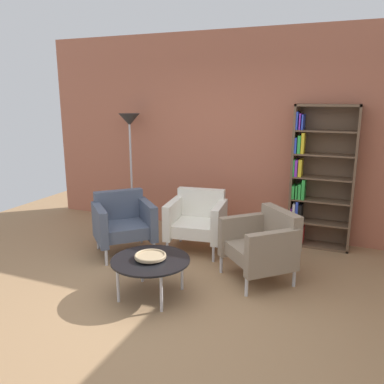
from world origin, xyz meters
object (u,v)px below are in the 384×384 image
Objects in this scene: armchair_spare_guest at (123,221)px; bookshelf_tall at (317,180)px; decorative_bowl at (150,256)px; armchair_near_window at (197,219)px; coffee_table_low at (151,262)px; armchair_corner_red at (263,244)px; floor_lamp_torchiere at (130,133)px.

bookshelf_tall is at bearing -16.89° from armchair_spare_guest.
decorative_bowl is 0.40× the size of armchair_near_window.
decorative_bowl reaches higher than coffee_table_low.
armchair_corner_red and armchair_near_window have the same top height.
armchair_near_window is at bearing -24.91° from floor_lamp_torchiere.
armchair_corner_red reaches higher than coffee_table_low.
bookshelf_tall is at bearing 57.37° from decorative_bowl.
coffee_table_low is 0.84× the size of armchair_spare_guest.
bookshelf_tall is 2.61m from armchair_spare_guest.
armchair_spare_guest is 0.97m from armchair_near_window.
decorative_bowl is 0.34× the size of armchair_spare_guest.
floor_lamp_torchiere reaches higher than armchair_corner_red.
coffee_table_low is at bearing -122.63° from bookshelf_tall.
armchair_near_window is at bearing -17.35° from armchair_spare_guest.
armchair_corner_red is (-0.41, -1.30, -0.49)m from bookshelf_tall.
floor_lamp_torchiere reaches higher than decorative_bowl.
armchair_corner_red is 2.83m from floor_lamp_torchiere.
floor_lamp_torchiere reaches higher than armchair_spare_guest.
armchair_spare_guest is at bearing -151.70° from bookshelf_tall.
coffee_table_low is at bearing -90.73° from armchair_spare_guest.
armchair_spare_guest is at bearing -159.74° from armchair_near_window.
coffee_table_low is at bearing -95.83° from armchair_near_window.
armchair_near_window is at bearing -151.42° from bookshelf_tall.
floor_lamp_torchiere is at bearing 147.51° from armchair_near_window.
coffee_table_low is 1.01× the size of armchair_near_window.
bookshelf_tall is 5.94× the size of decorative_bowl.
armchair_corner_red is at bearing -36.00° from armchair_near_window.
armchair_spare_guest is at bearing -64.67° from floor_lamp_torchiere.
floor_lamp_torchiere is at bearing -160.45° from armchair_corner_red.
armchair_spare_guest is 0.54× the size of floor_lamp_torchiere.
floor_lamp_torchiere is (-1.41, 2.00, 1.01)m from decorative_bowl.
coffee_table_low is 2.50× the size of decorative_bowl.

